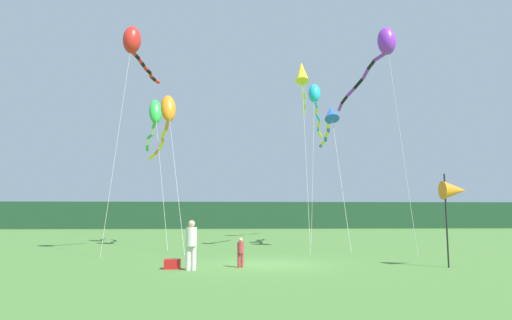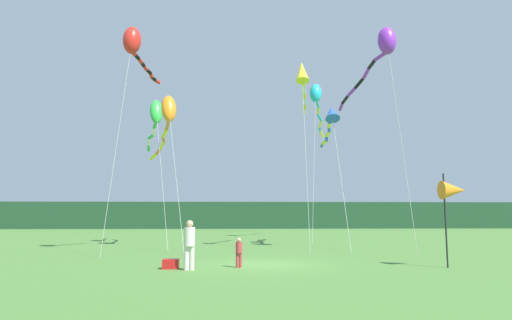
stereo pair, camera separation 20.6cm
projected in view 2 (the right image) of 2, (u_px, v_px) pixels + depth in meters
The scene contains 13 objects.
ground_plane at pixel (264, 264), 17.63m from camera, with size 120.00×120.00×0.00m, color #477533.
distant_treeline at pixel (242, 215), 62.47m from camera, with size 108.00×2.50×3.62m, color #1E4228.
person_adult at pixel (189, 242), 15.91m from camera, with size 0.38×0.38×1.73m.
person_child at pixel (239, 251), 16.68m from camera, with size 0.24×0.24×1.08m.
cooler_box at pixel (171, 264), 16.24m from camera, with size 0.56×0.43×0.34m, color red.
banner_flag_pole at pixel (453, 191), 16.86m from camera, with size 0.90×0.70×3.45m.
kite_purple at pixel (382, 48), 25.14m from camera, with size 1.78×8.80×12.15m.
kite_cyan at pixel (316, 98), 37.18m from camera, with size 3.29×11.65×12.58m.
kite_blue at pixel (331, 117), 28.79m from camera, with size 0.95×8.80×8.89m.
kite_yellow at pixel (302, 77), 26.70m from camera, with size 1.31×7.27×10.92m.
kite_red at pixel (133, 43), 23.66m from camera, with size 1.60×5.46×11.71m.
kite_green at pixel (156, 116), 30.19m from camera, with size 3.02×9.25×9.61m.
kite_orange at pixel (167, 115), 27.57m from camera, with size 3.75×10.77×9.17m.
Camera 2 is at (-1.17, -17.95, 1.93)m, focal length 31.85 mm.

